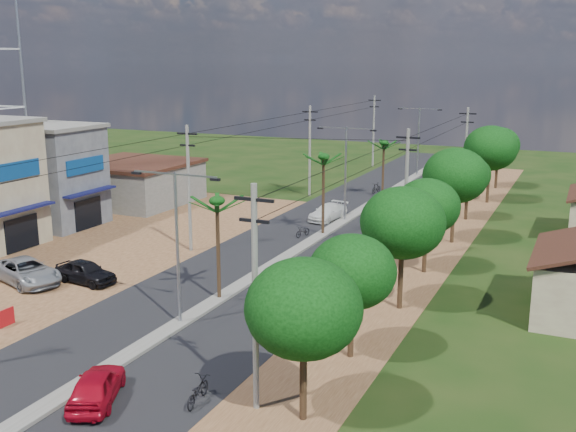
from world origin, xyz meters
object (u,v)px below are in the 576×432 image
Objects in this scene: car_red_near at (97,387)px; car_white_far at (328,213)px; roadside_sign at (5,318)px; car_silver_mid at (335,273)px; car_parked_silver at (26,272)px; car_parked_dark at (86,272)px; moto_rider_east at (197,392)px.

car_red_near reaches higher than car_white_far.
car_silver_mid is at bearing 48.09° from roadside_sign.
car_parked_silver is (-13.70, 9.90, 0.06)m from car_red_near.
car_parked_dark reaches higher than moto_rider_east.
car_white_far is 0.84× the size of car_parked_silver.
car_red_near is at bearing 64.96° from car_silver_mid.
car_white_far reaches higher than roadside_sign.
moto_rider_east is (0.20, -16.09, -0.18)m from car_silver_mid.
car_red_near reaches higher than roadside_sign.
moto_rider_east is (6.70, -31.60, -0.15)m from car_white_far.
car_parked_dark is at bearing 99.79° from roadside_sign.
car_silver_mid is 1.01× the size of car_parked_dark.
car_red_near is at bearing -107.27° from car_parked_silver.
car_parked_dark is 17.25m from moto_rider_east.
car_silver_mid is 16.82m from car_white_far.
roadside_sign is at bearing -165.96° from car_parked_dark.
car_silver_mid reaches higher than car_white_far.
car_parked_dark is at bearing -42.89° from moto_rider_east.
car_parked_silver is 3.59m from car_parked_dark.
car_red_near is 0.98× the size of car_parked_dark.
moto_rider_east is at bearing 178.46° from car_red_near.
car_parked_silver is (-17.20, -7.78, 0.06)m from car_silver_mid.
car_white_far is at bearing -81.11° from car_silver_mid.
car_silver_mid is at bearing -58.81° from car_white_far.
roadside_sign is at bearing -94.20° from car_white_far.
roadside_sign is at bearing 32.07° from car_silver_mid.
car_white_far is 22.99m from car_parked_dark.
car_parked_silver reaches higher than moto_rider_east.
car_silver_mid is at bearing -59.49° from car_parked_dark.
car_red_near is 18.03m from car_silver_mid.
car_red_near reaches higher than moto_rider_east.
car_silver_mid is 0.78× the size of car_parked_silver.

